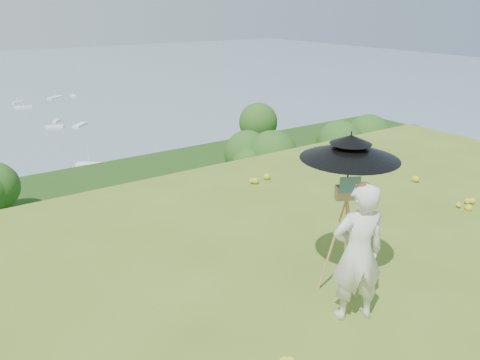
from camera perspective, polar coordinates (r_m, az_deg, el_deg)
shoreline_tier at (r=87.07m, az=-26.40°, el=-8.85°), size 170.00×28.00×8.00m
slope_trees at (r=42.12m, az=-22.37°, el=-7.38°), size 110.00×50.00×6.00m
harbor_town at (r=84.31m, az=-27.09°, el=-4.97°), size 110.00×22.00×5.00m
painter at (r=5.78m, az=14.17°, el=-8.63°), size 0.77×0.64×1.79m
field_easel at (r=6.32m, az=12.55°, el=-6.50°), size 0.84×0.84×1.65m
sun_umbrella at (r=5.98m, az=13.13°, el=1.85°), size 1.57×1.57×0.85m
painter_cap at (r=5.42m, az=14.93°, el=-0.82°), size 0.29×0.31×0.10m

